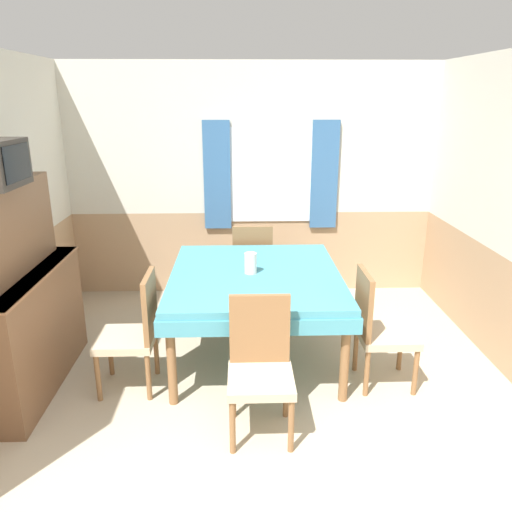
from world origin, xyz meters
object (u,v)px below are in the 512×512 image
(chair_head_near, at_px, (260,364))
(chair_left_near, at_px, (135,330))
(chair_right_near, at_px, (378,326))
(dining_table, at_px, (255,283))
(chair_head_window, at_px, (252,264))
(sideboard, at_px, (21,306))
(vase, at_px, (251,263))

(chair_head_near, bearing_deg, chair_left_near, -29.99)
(chair_left_near, height_order, chair_right_near, same)
(dining_table, distance_m, chair_head_window, 1.08)
(chair_head_near, relative_size, sideboard, 0.58)
(chair_right_near, height_order, vase, vase)
(chair_head_window, height_order, vase, vase)
(chair_head_near, height_order, sideboard, sideboard)
(chair_head_window, height_order, chair_head_near, same)
(chair_left_near, height_order, vase, vase)
(vase, bearing_deg, sideboard, -165.79)
(chair_left_near, height_order, chair_head_near, same)
(chair_right_near, height_order, chair_head_near, same)
(chair_left_near, xyz_separation_m, chair_head_near, (0.95, -0.55, 0.00))
(chair_left_near, bearing_deg, chair_right_near, -90.00)
(chair_head_window, xyz_separation_m, vase, (-0.04, -1.07, 0.37))
(chair_head_window, bearing_deg, chair_head_near, -90.00)
(chair_head_window, relative_size, chair_head_near, 1.00)
(dining_table, height_order, chair_head_near, chair_head_near)
(chair_right_near, bearing_deg, chair_left_near, -90.00)
(chair_head_near, bearing_deg, dining_table, -90.00)
(chair_head_window, relative_size, vase, 5.33)
(dining_table, relative_size, chair_head_near, 1.79)
(chair_right_near, height_order, sideboard, sideboard)
(vase, bearing_deg, chair_head_near, -87.74)
(dining_table, xyz_separation_m, vase, (-0.04, -0.01, 0.19))
(dining_table, bearing_deg, chair_head_near, -90.00)
(chair_head_window, bearing_deg, dining_table, -90.00)
(chair_right_near, bearing_deg, sideboard, -91.05)
(chair_right_near, relative_size, sideboard, 0.58)
(dining_table, relative_size, chair_right_near, 1.79)
(chair_left_near, relative_size, vase, 5.33)
(sideboard, relative_size, vase, 9.13)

